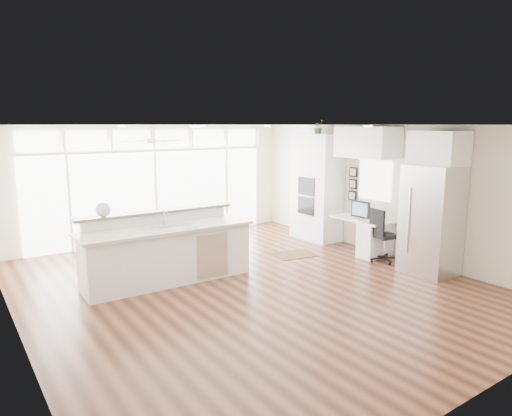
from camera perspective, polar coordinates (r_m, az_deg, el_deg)
floor at (r=7.91m, az=-0.97°, el=-9.71°), size 7.00×8.00×0.02m
ceiling at (r=7.43m, az=-1.04°, el=10.33°), size 7.00×8.00×0.02m
wall_back at (r=11.06m, az=-12.65°, el=3.06°), size 7.00×0.04×2.70m
wall_front at (r=4.86m, az=26.50°, el=-6.88°), size 7.00×0.04×2.70m
wall_left at (r=6.35m, az=-28.29°, el=-3.19°), size 0.04×8.00×2.70m
wall_right at (r=9.91m, az=16.06°, el=2.09°), size 0.04×8.00×2.70m
glass_wall at (r=11.05m, az=-12.47°, el=1.49°), size 5.80×0.06×2.08m
transom_row at (r=10.93m, az=-12.74°, el=8.40°), size 5.90×0.06×0.40m
desk_window at (r=10.05m, az=14.64°, el=3.42°), size 0.04×0.85×0.85m
ceiling_fan at (r=9.68m, az=-12.94°, el=8.77°), size 1.16×1.16×0.32m
recessed_lights at (r=7.60m, az=-1.89°, el=10.18°), size 3.40×3.00×0.02m
oven_cabinet at (r=10.91m, az=7.59°, el=2.60°), size 0.64×1.20×2.50m
desk_nook at (r=10.00m, az=13.11°, el=-3.36°), size 0.72×1.30×0.76m
upper_cabinets at (r=9.77m, az=13.74°, el=7.98°), size 0.64×1.30×0.64m
refrigerator at (r=8.87m, az=21.10°, el=-1.42°), size 0.76×0.90×2.00m
fridge_cabinet at (r=8.76m, az=21.87°, el=6.98°), size 0.64×0.90×0.60m
framed_photos at (r=10.47m, az=12.03°, el=2.97°), size 0.06×0.22×0.80m
kitchen_island at (r=8.07m, az=-10.98°, el=-4.97°), size 3.03×1.19×1.19m
rug at (r=9.72m, az=4.85°, el=-5.81°), size 0.96×0.77×0.01m
office_chair at (r=9.47m, az=15.79°, el=-3.29°), size 0.63×0.59×1.07m
fishbowl at (r=7.98m, az=-18.57°, el=-0.17°), size 0.29×0.29×0.25m
monitor at (r=9.83m, az=12.93°, el=-0.14°), size 0.11×0.48×0.40m
keyboard at (r=9.74m, az=12.21°, el=-1.35°), size 0.13×0.32×0.02m
potted_plant at (r=10.81m, az=7.77°, el=9.83°), size 0.33×0.36×0.25m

